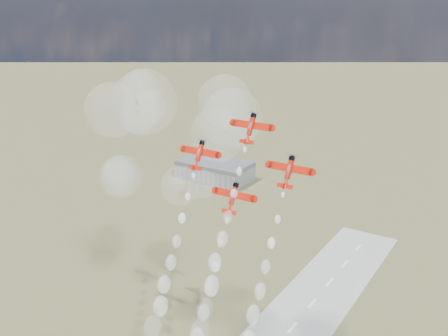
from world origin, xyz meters
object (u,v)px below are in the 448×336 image
Objects in this scene: hangar at (215,170)px; plane_left at (199,154)px; plane_lead at (251,128)px; plane_slot at (233,197)px; plane_right at (289,171)px.

plane_left is (104.23, -169.42, 72.06)m from hangar.
hangar is 3.88× the size of plane_lead.
plane_lead is (118.93, -164.57, 81.14)m from hangar.
plane_lead is 20.58m from plane_slot.
hangar is 3.88× the size of plane_left.
plane_left is at bearing 180.00° from plane_right.
plane_lead is at bearing -54.15° from hangar.
plane_lead is 17.94m from plane_left.
plane_left is 17.94m from plane_slot.
plane_lead is 17.94m from plane_right.
plane_left is at bearing -58.40° from hangar.
plane_left is at bearing 161.77° from plane_slot.
plane_lead reaches higher than plane_right.
plane_slot is at bearing -90.00° from plane_lead.
plane_right is at bearing 18.23° from plane_slot.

